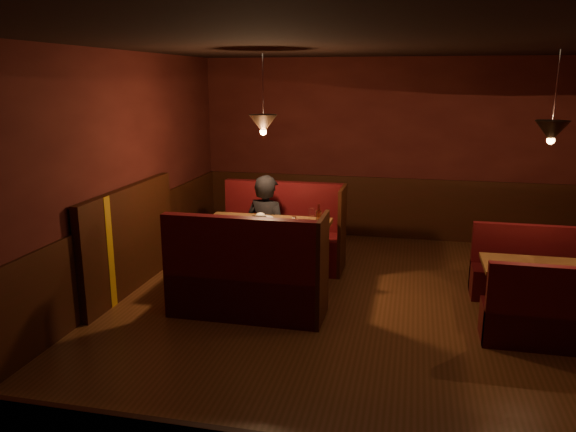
% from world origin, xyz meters
% --- Properties ---
extents(room, '(6.02, 7.02, 2.92)m').
position_xyz_m(room, '(-0.28, 0.05, 1.05)').
color(room, '#5D3417').
rests_on(room, ground).
extents(main_table, '(1.57, 0.95, 1.10)m').
position_xyz_m(main_table, '(-1.30, 0.80, 0.65)').
color(main_table, brown).
rests_on(main_table, ground).
extents(main_bench_far, '(1.72, 0.61, 1.17)m').
position_xyz_m(main_bench_far, '(-1.28, 1.68, 0.37)').
color(main_bench_far, '#4B090E').
rests_on(main_bench_far, ground).
extents(main_bench_near, '(1.72, 0.61, 1.17)m').
position_xyz_m(main_bench_near, '(-1.28, -0.09, 0.37)').
color(main_bench_near, '#4B090E').
rests_on(main_bench_near, ground).
extents(second_table, '(1.11, 0.71, 0.63)m').
position_xyz_m(second_table, '(1.79, 0.52, 0.46)').
color(second_table, brown).
rests_on(second_table, ground).
extents(second_bench_far, '(1.23, 0.46, 0.88)m').
position_xyz_m(second_bench_far, '(1.81, 1.18, 0.28)').
color(second_bench_far, '#4B090E').
rests_on(second_bench_far, ground).
extents(second_bench_near, '(1.23, 0.46, 0.88)m').
position_xyz_m(second_bench_near, '(1.81, -0.15, 0.28)').
color(second_bench_near, '#4B090E').
rests_on(second_bench_near, ground).
extents(diner_a, '(0.71, 0.57, 1.70)m').
position_xyz_m(diner_a, '(-1.44, 1.37, 0.85)').
color(diner_a, black).
rests_on(diner_a, ground).
extents(diner_b, '(0.86, 0.78, 1.44)m').
position_xyz_m(diner_b, '(-1.17, 0.17, 0.72)').
color(diner_b, black).
rests_on(diner_b, ground).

